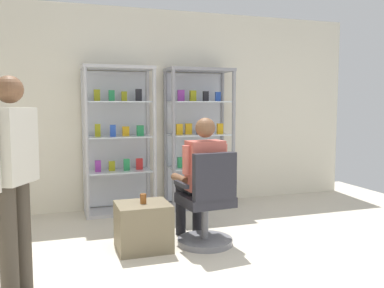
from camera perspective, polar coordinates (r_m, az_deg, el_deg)
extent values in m
cube|color=silver|center=(5.82, -5.12, 4.80)|extent=(6.00, 0.10, 2.70)
cylinder|color=#B7B7BC|center=(5.20, -14.27, 0.13)|extent=(0.05, 0.05, 1.90)
cylinder|color=#B7B7BC|center=(5.33, -5.13, 0.42)|extent=(0.05, 0.05, 1.90)
cylinder|color=#B7B7BC|center=(5.60, -14.59, 0.51)|extent=(0.05, 0.05, 1.90)
cylinder|color=#B7B7BC|center=(5.72, -6.07, 0.76)|extent=(0.05, 0.05, 1.90)
cube|color=#B7B7BC|center=(5.44, -10.14, 10.26)|extent=(0.90, 0.45, 0.04)
cube|color=#B7B7BC|center=(5.60, -9.81, -9.05)|extent=(0.90, 0.45, 0.04)
cube|color=silver|center=(5.66, -10.30, 0.65)|extent=(0.84, 0.02, 1.80)
cube|color=silver|center=(5.49, -9.90, -3.69)|extent=(0.82, 0.39, 0.02)
cube|color=purple|center=(5.44, -12.78, -2.98)|extent=(0.07, 0.05, 0.15)
cube|color=#999919|center=(5.49, -10.94, -2.97)|extent=(0.08, 0.04, 0.13)
cube|color=#268C4C|center=(5.48, -8.96, -2.81)|extent=(0.08, 0.04, 0.15)
cube|color=red|center=(5.54, -7.23, -2.72)|extent=(0.09, 0.04, 0.15)
cube|color=silver|center=(5.44, -9.98, 0.99)|extent=(0.82, 0.39, 0.02)
cube|color=#999919|center=(5.41, -12.81, 1.84)|extent=(0.07, 0.05, 0.16)
cube|color=#264CB2|center=(5.38, -10.79, 1.81)|extent=(0.08, 0.06, 0.15)
cube|color=gold|center=(5.48, -9.08, 1.76)|extent=(0.09, 0.04, 0.12)
cube|color=#268C4C|center=(5.46, -7.12, 1.84)|extent=(0.09, 0.05, 0.14)
cube|color=silver|center=(5.42, -10.06, 5.73)|extent=(0.82, 0.39, 0.02)
cube|color=#999919|center=(5.43, -12.91, 6.54)|extent=(0.08, 0.04, 0.15)
cube|color=#268C4C|center=(5.43, -10.98, 6.53)|extent=(0.07, 0.04, 0.14)
cube|color=#999919|center=(5.48, -9.29, 6.48)|extent=(0.07, 0.04, 0.12)
cube|color=black|center=(5.47, -7.34, 6.68)|extent=(0.08, 0.04, 0.16)
cylinder|color=gray|center=(5.39, -2.54, 0.50)|extent=(0.05, 0.05, 1.90)
cylinder|color=gray|center=(5.69, 5.71, 0.74)|extent=(0.05, 0.05, 1.90)
cylinder|color=gray|center=(5.78, -3.64, 0.83)|extent=(0.05, 0.05, 1.90)
cylinder|color=gray|center=(6.05, 4.15, 1.05)|extent=(0.05, 0.05, 1.90)
cube|color=gray|center=(5.71, 1.01, 10.13)|extent=(0.90, 0.45, 0.04)
cube|color=gray|center=(5.87, 0.98, -8.30)|extent=(0.90, 0.45, 0.04)
cube|color=silver|center=(5.92, 0.30, 0.96)|extent=(0.84, 0.02, 1.80)
cube|color=silver|center=(5.76, 0.99, -3.18)|extent=(0.82, 0.39, 0.02)
cube|color=#268C4C|center=(5.65, -1.55, -2.55)|extent=(0.09, 0.05, 0.14)
cube|color=#268C4C|center=(5.76, -0.03, -2.40)|extent=(0.09, 0.05, 0.14)
cube|color=gold|center=(5.77, 1.82, -2.43)|extent=(0.09, 0.05, 0.13)
cube|color=purple|center=(5.87, 3.42, -2.25)|extent=(0.08, 0.03, 0.14)
cube|color=silver|center=(5.71, 1.00, 1.29)|extent=(0.82, 0.39, 0.02)
cube|color=gold|center=(5.62, -1.75, 2.04)|extent=(0.09, 0.05, 0.14)
cube|color=gold|center=(5.70, -0.47, 2.10)|extent=(0.09, 0.05, 0.15)
cube|color=black|center=(5.70, 1.00, 2.01)|extent=(0.08, 0.04, 0.13)
cube|color=purple|center=(5.80, 2.11, 2.14)|extent=(0.07, 0.04, 0.14)
cube|color=gold|center=(5.77, 3.86, 2.12)|extent=(0.08, 0.05, 0.14)
cube|color=silver|center=(5.69, 1.01, 5.81)|extent=(0.82, 0.39, 0.02)
cube|color=purple|center=(5.60, -1.53, 6.66)|extent=(0.09, 0.06, 0.15)
cube|color=#999919|center=(5.65, 0.12, 6.62)|extent=(0.09, 0.05, 0.14)
cube|color=black|center=(5.69, 1.89, 6.57)|extent=(0.08, 0.04, 0.13)
cube|color=#264CB2|center=(5.77, 3.57, 6.51)|extent=(0.08, 0.05, 0.13)
cylinder|color=slate|center=(4.35, 1.79, -13.19)|extent=(0.56, 0.56, 0.06)
cylinder|color=slate|center=(4.28, 1.79, -10.60)|extent=(0.07, 0.07, 0.41)
cube|color=#26262D|center=(4.23, 1.80, -7.67)|extent=(0.52, 0.52, 0.10)
cube|color=#26262D|center=(3.99, 3.14, -4.45)|extent=(0.45, 0.12, 0.45)
cube|color=#26262D|center=(4.31, 4.93, -4.99)|extent=(0.07, 0.30, 0.04)
cube|color=#26262D|center=(4.08, -1.48, -5.56)|extent=(0.07, 0.30, 0.04)
cylinder|color=black|center=(4.42, 1.84, -5.74)|extent=(0.18, 0.41, 0.14)
cylinder|color=black|center=(4.66, 0.73, -8.68)|extent=(0.11, 0.11, 0.56)
cylinder|color=black|center=(4.34, -0.55, -5.96)|extent=(0.18, 0.41, 0.14)
cylinder|color=black|center=(4.58, -1.56, -8.93)|extent=(0.11, 0.11, 0.56)
cube|color=#BF594C|center=(4.16, 1.82, -2.97)|extent=(0.38, 0.25, 0.50)
sphere|color=brown|center=(4.12, 1.84, 2.26)|extent=(0.20, 0.20, 0.20)
cylinder|color=#BF594C|center=(4.24, 4.25, -1.87)|extent=(0.09, 0.09, 0.28)
cylinder|color=brown|center=(4.43, 3.12, -4.41)|extent=(0.11, 0.31, 0.08)
cylinder|color=#BF594C|center=(4.07, -0.71, -2.17)|extent=(0.09, 0.09, 0.28)
cylinder|color=brown|center=(4.27, -1.68, -4.80)|extent=(0.11, 0.31, 0.08)
cube|color=#72664C|center=(4.17, -6.73, -11.15)|extent=(0.51, 0.46, 0.46)
cylinder|color=brown|center=(4.10, -6.71, -7.46)|extent=(0.06, 0.06, 0.09)
cylinder|color=#3F382D|center=(3.49, -22.25, -11.56)|extent=(0.13, 0.13, 0.85)
cylinder|color=beige|center=(3.47, -21.58, -0.26)|extent=(0.09, 0.09, 0.55)
cylinder|color=#3F382D|center=(3.35, -23.89, -12.37)|extent=(0.13, 0.13, 0.85)
cube|color=beige|center=(3.28, -23.52, -0.21)|extent=(0.36, 0.42, 0.55)
sphere|color=brown|center=(3.27, -23.80, 6.87)|extent=(0.20, 0.20, 0.20)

